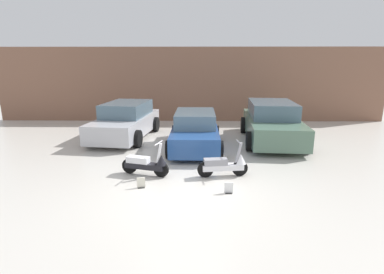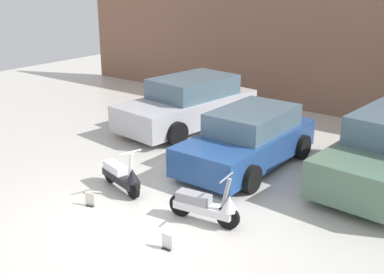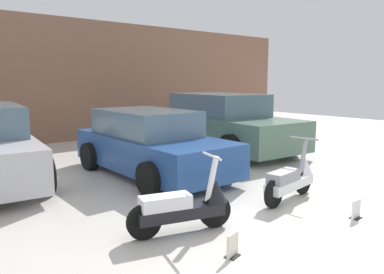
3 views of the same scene
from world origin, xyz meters
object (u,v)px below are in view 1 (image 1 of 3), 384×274
at_px(scooter_front_right, 225,164).
at_px(placard_near_right_scooter, 229,188).
at_px(car_rear_left, 126,121).
at_px(car_rear_center, 195,131).
at_px(placard_near_left_scooter, 141,183).
at_px(car_rear_right, 272,123).
at_px(scooter_front_left, 147,163).

relative_size(scooter_front_right, placard_near_right_scooter, 5.18).
relative_size(car_rear_left, car_rear_center, 1.15).
distance_m(car_rear_center, placard_near_right_scooter, 3.92).
height_order(scooter_front_right, placard_near_left_scooter, scooter_front_right).
distance_m(scooter_front_right, car_rear_right, 4.31).
bearing_deg(placard_near_left_scooter, scooter_front_right, 20.36).
bearing_deg(car_rear_left, scooter_front_left, 26.90).
xyz_separation_m(car_rear_center, placard_near_right_scooter, (0.81, -3.81, -0.49)).
distance_m(car_rear_center, car_rear_right, 3.09).
distance_m(scooter_front_right, placard_near_left_scooter, 2.25).
relative_size(scooter_front_left, placard_near_left_scooter, 5.06).
relative_size(placard_near_left_scooter, placard_near_right_scooter, 1.00).
distance_m(car_rear_left, placard_near_left_scooter, 5.22).
bearing_deg(car_rear_right, placard_near_right_scooter, -19.47).
relative_size(car_rear_right, placard_near_right_scooter, 17.36).
xyz_separation_m(scooter_front_left, car_rear_left, (-1.50, 4.15, 0.33)).
bearing_deg(placard_near_left_scooter, placard_near_right_scooter, -7.51).
bearing_deg(scooter_front_left, placard_near_left_scooter, -75.23).
bearing_deg(car_rear_left, placard_near_left_scooter, 23.63).
bearing_deg(placard_near_right_scooter, placard_near_left_scooter, 172.49).
distance_m(scooter_front_left, car_rear_center, 3.00).
height_order(car_rear_left, placard_near_right_scooter, car_rear_left).
xyz_separation_m(scooter_front_right, car_rear_center, (-0.81, 2.75, 0.27)).
bearing_deg(car_rear_center, car_rear_left, -116.97).
distance_m(scooter_front_left, placard_near_right_scooter, 2.36).
relative_size(car_rear_left, placard_near_right_scooter, 16.51).
height_order(scooter_front_right, placard_near_right_scooter, scooter_front_right).
bearing_deg(placard_near_right_scooter, car_rear_left, 124.29).
bearing_deg(scooter_front_left, car_rear_left, 125.87).
distance_m(scooter_front_right, car_rear_left, 5.53).
bearing_deg(car_rear_right, scooter_front_left, -44.25).
height_order(car_rear_left, car_rear_right, car_rear_right).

